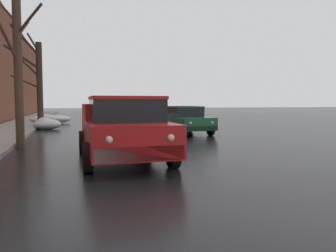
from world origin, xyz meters
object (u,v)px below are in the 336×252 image
(bare_tree_second_along_sidewalk, at_px, (17,58))
(sedan_red_parked_far_down_block, at_px, (127,112))
(sedan_darkblue_queued_behind_truck, at_px, (121,111))
(sedan_green_parked_kerbside_close, at_px, (184,119))
(pickup_truck_red_approaching_near_lane, at_px, (123,129))
(bare_tree_mid_block, at_px, (37,80))
(sedan_grey_parked_kerbside_mid, at_px, (145,115))

(bare_tree_second_along_sidewalk, bearing_deg, sedan_red_parked_far_down_block, 68.24)
(bare_tree_second_along_sidewalk, bearing_deg, sedan_darkblue_queued_behind_truck, 72.61)
(sedan_green_parked_kerbside_close, height_order, sedan_darkblue_queued_behind_truck, same)
(sedan_darkblue_queued_behind_truck, bearing_deg, sedan_red_parked_far_down_block, -93.44)
(bare_tree_second_along_sidewalk, height_order, pickup_truck_red_approaching_near_lane, bare_tree_second_along_sidewalk)
(bare_tree_second_along_sidewalk, distance_m, sedan_green_parked_kerbside_close, 8.35)
(bare_tree_mid_block, xyz_separation_m, sedan_red_parked_far_down_block, (6.78, 7.68, -2.26))
(sedan_darkblue_queued_behind_truck, bearing_deg, bare_tree_second_along_sidewalk, -107.39)
(bare_tree_second_along_sidewalk, distance_m, sedan_red_parked_far_down_block, 18.10)
(sedan_green_parked_kerbside_close, distance_m, sedan_darkblue_queued_behind_truck, 19.13)
(bare_tree_second_along_sidewalk, xyz_separation_m, bare_tree_mid_block, (-0.13, 8.98, -0.15))
(sedan_red_parked_far_down_block, bearing_deg, pickup_truck_red_approaching_near_lane, -99.87)
(sedan_red_parked_far_down_block, bearing_deg, sedan_grey_parked_kerbside_mid, -88.31)
(bare_tree_second_along_sidewalk, xyz_separation_m, sedan_red_parked_far_down_block, (6.65, 16.66, -2.41))
(pickup_truck_red_approaching_near_lane, xyz_separation_m, sedan_green_parked_kerbside_close, (4.22, 6.92, -0.13))
(pickup_truck_red_approaching_near_lane, xyz_separation_m, sedan_grey_parked_kerbside_mid, (3.74, 13.80, -0.13))
(sedan_darkblue_queued_behind_truck, bearing_deg, pickup_truck_red_approaching_near_lane, -98.49)
(sedan_grey_parked_kerbside_mid, xyz_separation_m, sedan_red_parked_far_down_block, (-0.19, 6.59, -0.00))
(sedan_red_parked_far_down_block, bearing_deg, bare_tree_mid_block, -131.43)
(pickup_truck_red_approaching_near_lane, bearing_deg, sedan_green_parked_kerbside_close, 58.64)
(pickup_truck_red_approaching_near_lane, bearing_deg, sedan_grey_parked_kerbside_mid, 74.83)
(bare_tree_mid_block, height_order, sedan_green_parked_kerbside_close, bare_tree_mid_block)
(sedan_darkblue_queued_behind_truck, bearing_deg, bare_tree_mid_block, -118.09)
(sedan_grey_parked_kerbside_mid, bearing_deg, bare_tree_second_along_sidewalk, -124.19)
(bare_tree_second_along_sidewalk, xyz_separation_m, sedan_grey_parked_kerbside_mid, (6.85, 10.08, -2.41))
(sedan_green_parked_kerbside_close, height_order, sedan_grey_parked_kerbside_mid, same)
(bare_tree_second_along_sidewalk, height_order, sedan_red_parked_far_down_block, bare_tree_second_along_sidewalk)
(bare_tree_mid_block, bearing_deg, pickup_truck_red_approaching_near_lane, -75.71)
(bare_tree_second_along_sidewalk, bearing_deg, sedan_green_parked_kerbside_close, 23.61)
(bare_tree_second_along_sidewalk, height_order, bare_tree_mid_block, bare_tree_mid_block)
(bare_tree_second_along_sidewalk, distance_m, sedan_grey_parked_kerbside_mid, 12.42)
(bare_tree_mid_block, relative_size, sedan_green_parked_kerbside_close, 1.53)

